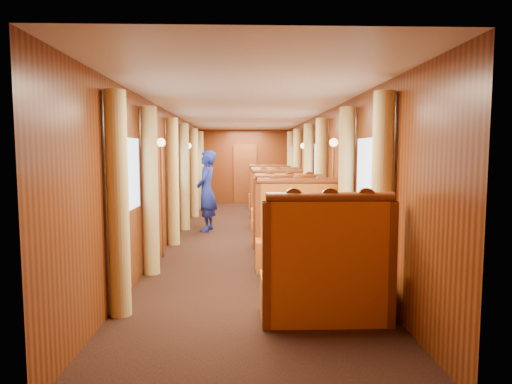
{
  "coord_description": "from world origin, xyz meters",
  "views": [
    {
      "loc": [
        -0.09,
        -8.72,
        1.72
      ],
      "look_at": [
        0.14,
        -1.5,
        1.05
      ],
      "focal_mm": 30.0,
      "sensor_mm": 36.0,
      "label": 1
    }
  ],
  "objects_px": {
    "banquette_mid_aft": "(279,209)",
    "rose_vase_mid": "(285,191)",
    "banquette_near_aft": "(299,240)",
    "steward": "(207,191)",
    "teapot_right": "(310,228)",
    "table_near": "(310,260)",
    "fruit_plate": "(336,231)",
    "tea_tray": "(304,231)",
    "table_far": "(272,199)",
    "passenger": "(280,196)",
    "banquette_far_fwd": "(274,202)",
    "rose_vase_far": "(271,180)",
    "banquette_mid_fwd": "(289,224)",
    "banquette_far_aft": "(270,194)",
    "table_mid": "(283,218)",
    "teapot_back": "(298,224)",
    "banquette_near_fwd": "(326,281)",
    "teapot_left": "(294,227)"
  },
  "relations": [
    {
      "from": "rose_vase_mid",
      "to": "banquette_near_aft",
      "type": "bearing_deg",
      "value": -90.81
    },
    {
      "from": "banquette_near_aft",
      "to": "teapot_back",
      "type": "bearing_deg",
      "value": -98.38
    },
    {
      "from": "table_far",
      "to": "tea_tray",
      "type": "relative_size",
      "value": 3.09
    },
    {
      "from": "banquette_far_fwd",
      "to": "banquette_far_aft",
      "type": "distance_m",
      "value": 2.03
    },
    {
      "from": "banquette_far_fwd",
      "to": "banquette_mid_fwd",
      "type": "bearing_deg",
      "value": -90.0
    },
    {
      "from": "table_far",
      "to": "tea_tray",
      "type": "xyz_separation_m",
      "value": [
        -0.08,
        -7.06,
        0.38
      ]
    },
    {
      "from": "table_near",
      "to": "fruit_plate",
      "type": "distance_m",
      "value": 0.51
    },
    {
      "from": "teapot_back",
      "to": "steward",
      "type": "height_order",
      "value": "steward"
    },
    {
      "from": "banquette_near_aft",
      "to": "fruit_plate",
      "type": "distance_m",
      "value": 1.23
    },
    {
      "from": "table_far",
      "to": "banquette_near_aft",
      "type": "bearing_deg",
      "value": -90.0
    },
    {
      "from": "banquette_far_fwd",
      "to": "fruit_plate",
      "type": "height_order",
      "value": "banquette_far_fwd"
    },
    {
      "from": "banquette_near_aft",
      "to": "table_mid",
      "type": "xyz_separation_m",
      "value": [
        0.0,
        2.49,
        -0.05
      ]
    },
    {
      "from": "table_mid",
      "to": "rose_vase_mid",
      "type": "xyz_separation_m",
      "value": [
        0.03,
        -0.04,
        0.55
      ]
    },
    {
      "from": "fruit_plate",
      "to": "rose_vase_mid",
      "type": "height_order",
      "value": "rose_vase_mid"
    },
    {
      "from": "steward",
      "to": "table_far",
      "type": "bearing_deg",
      "value": 158.84
    },
    {
      "from": "table_mid",
      "to": "banquette_far_fwd",
      "type": "relative_size",
      "value": 0.78
    },
    {
      "from": "banquette_near_fwd",
      "to": "banquette_mid_fwd",
      "type": "xyz_separation_m",
      "value": [
        0.0,
        3.5,
        0.0
      ]
    },
    {
      "from": "banquette_near_aft",
      "to": "teapot_right",
      "type": "distance_m",
      "value": 1.22
    },
    {
      "from": "banquette_near_fwd",
      "to": "teapot_back",
      "type": "bearing_deg",
      "value": 97.04
    },
    {
      "from": "tea_tray",
      "to": "teapot_right",
      "type": "distance_m",
      "value": 0.11
    },
    {
      "from": "table_mid",
      "to": "table_far",
      "type": "distance_m",
      "value": 3.5
    },
    {
      "from": "table_near",
      "to": "tea_tray",
      "type": "relative_size",
      "value": 3.09
    },
    {
      "from": "table_far",
      "to": "passenger",
      "type": "relative_size",
      "value": 1.38
    },
    {
      "from": "banquette_mid_aft",
      "to": "rose_vase_mid",
      "type": "height_order",
      "value": "banquette_mid_aft"
    },
    {
      "from": "banquette_mid_aft",
      "to": "banquette_far_fwd",
      "type": "distance_m",
      "value": 1.47
    },
    {
      "from": "table_mid",
      "to": "banquette_far_aft",
      "type": "xyz_separation_m",
      "value": [
        0.0,
        4.51,
        0.05
      ]
    },
    {
      "from": "banquette_near_fwd",
      "to": "banquette_far_aft",
      "type": "xyz_separation_m",
      "value": [
        0.0,
        9.03,
        0.0
      ]
    },
    {
      "from": "banquette_far_aft",
      "to": "banquette_far_fwd",
      "type": "bearing_deg",
      "value": -90.0
    },
    {
      "from": "rose_vase_mid",
      "to": "teapot_back",
      "type": "bearing_deg",
      "value": -92.9
    },
    {
      "from": "banquette_mid_fwd",
      "to": "teapot_back",
      "type": "xyz_separation_m",
      "value": [
        -0.14,
        -2.4,
        0.39
      ]
    },
    {
      "from": "table_mid",
      "to": "table_far",
      "type": "bearing_deg",
      "value": 90.0
    },
    {
      "from": "table_far",
      "to": "banquette_mid_aft",
      "type": "bearing_deg",
      "value": -90.0
    },
    {
      "from": "tea_tray",
      "to": "teapot_left",
      "type": "bearing_deg",
      "value": -158.16
    },
    {
      "from": "fruit_plate",
      "to": "steward",
      "type": "bearing_deg",
      "value": 114.45
    },
    {
      "from": "banquette_near_aft",
      "to": "banquette_far_fwd",
      "type": "xyz_separation_m",
      "value": [
        0.0,
        4.97,
        0.0
      ]
    },
    {
      "from": "tea_tray",
      "to": "rose_vase_far",
      "type": "relative_size",
      "value": 0.94
    },
    {
      "from": "banquette_mid_fwd",
      "to": "table_far",
      "type": "distance_m",
      "value": 4.51
    },
    {
      "from": "fruit_plate",
      "to": "rose_vase_far",
      "type": "relative_size",
      "value": 0.57
    },
    {
      "from": "fruit_plate",
      "to": "rose_vase_far",
      "type": "bearing_deg",
      "value": 92.64
    },
    {
      "from": "passenger",
      "to": "fruit_plate",
      "type": "bearing_deg",
      "value": -86.1
    },
    {
      "from": "table_near",
      "to": "rose_vase_far",
      "type": "xyz_separation_m",
      "value": [
        -0.03,
        7.02,
        0.55
      ]
    },
    {
      "from": "tea_tray",
      "to": "banquette_far_fwd",
      "type": "bearing_deg",
      "value": 89.21
    },
    {
      "from": "teapot_left",
      "to": "fruit_plate",
      "type": "relative_size",
      "value": 0.84
    },
    {
      "from": "banquette_far_fwd",
      "to": "teapot_right",
      "type": "distance_m",
      "value": 6.15
    },
    {
      "from": "tea_tray",
      "to": "table_near",
      "type": "bearing_deg",
      "value": 36.71
    },
    {
      "from": "teapot_left",
      "to": "rose_vase_far",
      "type": "height_order",
      "value": "rose_vase_far"
    },
    {
      "from": "table_mid",
      "to": "tea_tray",
      "type": "distance_m",
      "value": 3.58
    },
    {
      "from": "table_mid",
      "to": "fruit_plate",
      "type": "relative_size",
      "value": 5.12
    },
    {
      "from": "banquette_near_aft",
      "to": "banquette_far_fwd",
      "type": "height_order",
      "value": "same"
    },
    {
      "from": "banquette_near_aft",
      "to": "steward",
      "type": "relative_size",
      "value": 0.76
    }
  ]
}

